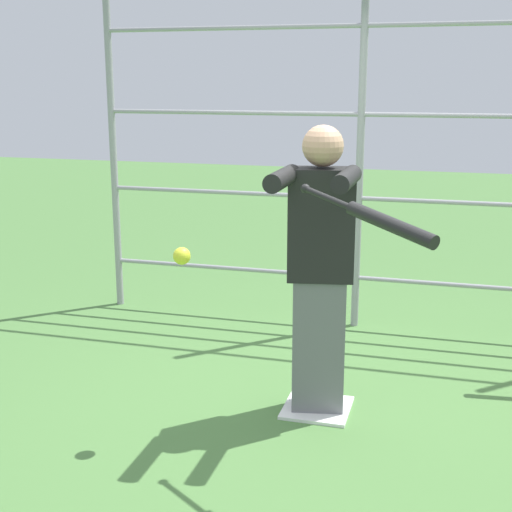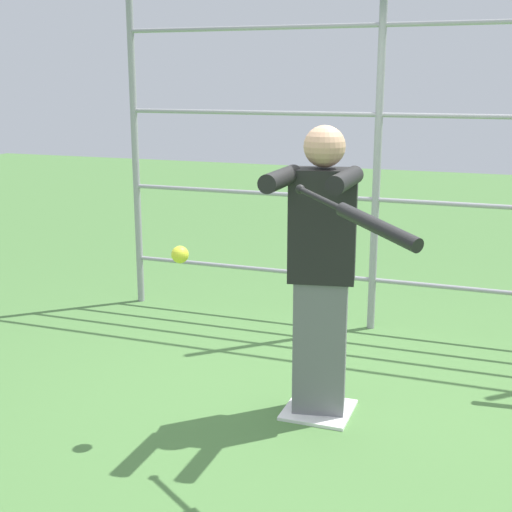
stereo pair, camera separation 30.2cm
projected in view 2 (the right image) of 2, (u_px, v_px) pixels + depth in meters
ground_plane at (318, 411)px, 4.34m from camera, size 24.00×24.00×0.00m
home_plate at (318, 410)px, 4.34m from camera, size 0.40×0.40×0.02m
fence_backstop at (377, 158)px, 5.46m from camera, size 4.28×0.06×2.76m
batter at (321, 264)px, 4.10m from camera, size 0.44×0.63×1.72m
baseball_bat_swinging at (366, 221)px, 3.16m from camera, size 0.71×0.58×0.18m
softball_in_flight at (180, 255)px, 3.87m from camera, size 0.10×0.10×0.10m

